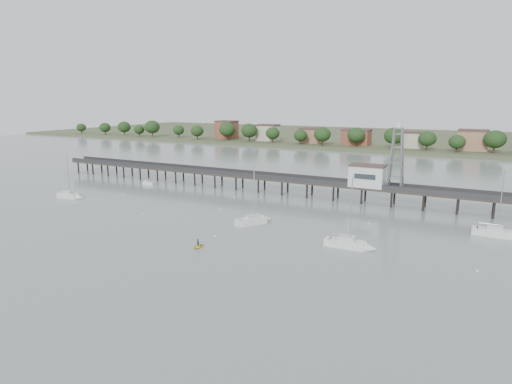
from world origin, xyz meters
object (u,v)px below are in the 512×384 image
lattice_tower (397,159)px  sailboat_c (257,220)px  white_tender (149,183)px  yellow_dinghy (198,247)px  sailboat_e (502,234)px  pier (273,179)px  sailboat_a (72,196)px  sailboat_d (354,245)px

lattice_tower → sailboat_c: lattice_tower is taller
white_tender → yellow_dinghy: 58.95m
sailboat_e → yellow_dinghy: 54.76m
pier → sailboat_a: bearing=-144.3°
pier → sailboat_d: sailboat_d is taller
sailboat_d → sailboat_e: bearing=38.4°
sailboat_a → lattice_tower: bearing=16.4°
sailboat_d → sailboat_c: (-21.36, 5.86, 0.00)m
pier → sailboat_a: sailboat_a is taller
yellow_dinghy → sailboat_c: bearing=82.5°
sailboat_e → yellow_dinghy: sailboat_e is taller
sailboat_a → sailboat_c: sailboat_c is taller
sailboat_e → yellow_dinghy: bearing=-145.2°
lattice_tower → sailboat_e: lattice_tower is taller
sailboat_d → white_tender: (-68.29, 26.72, -0.19)m
sailboat_d → yellow_dinghy: 26.28m
sailboat_a → yellow_dinghy: (49.62, -15.46, -0.65)m
sailboat_d → white_tender: sailboat_d is taller
lattice_tower → sailboat_e: 28.68m
pier → sailboat_a: size_ratio=12.82×
white_tender → lattice_tower: bearing=3.9°
sailboat_a → pier: bearing=29.8°
lattice_tower → white_tender: size_ratio=4.09×
pier → sailboat_d: bearing=-47.4°
sailboat_c → yellow_dinghy: 17.66m
pier → sailboat_e: sailboat_e is taller
sailboat_a → sailboat_d: bearing=-8.9°
sailboat_d → yellow_dinghy: (-23.55, -11.66, -0.64)m
sailboat_d → white_tender: 73.33m
lattice_tower → white_tender: lattice_tower is taller
sailboat_d → sailboat_a: sailboat_d is taller
sailboat_d → sailboat_a: bearing=175.4°
sailboat_d → pier: bearing=131.0°
sailboat_e → yellow_dinghy: size_ratio=5.62×
pier → white_tender: size_ratio=39.53×
sailboat_e → sailboat_c: sailboat_e is taller
sailboat_d → white_tender: size_ratio=3.46×
pier → sailboat_e: (53.35, -15.35, -3.15)m
lattice_tower → yellow_dinghy: bearing=-117.6°
pier → sailboat_d: (31.24, -33.92, -3.15)m
lattice_tower → sailboat_c: size_ratio=1.23×
pier → yellow_dinghy: size_ratio=64.97×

